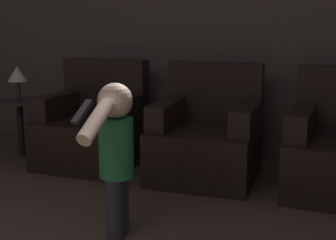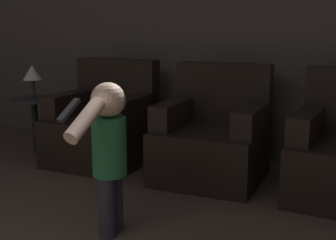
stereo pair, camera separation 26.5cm
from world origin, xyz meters
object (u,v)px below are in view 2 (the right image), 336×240
object	(u,v)px
armchair_left	(104,127)
armchair_middle	(213,139)
person_toddler	(108,147)
lamp	(32,73)

from	to	relation	value
armchair_left	armchair_middle	distance (m)	1.06
person_toddler	armchair_middle	bearing A→B (deg)	-16.25
armchair_middle	person_toddler	xyz separation A→B (m)	(-0.17, -1.25, 0.22)
armchair_left	armchair_middle	size ratio (longest dim) A/B	1.00
armchair_middle	lamp	bearing A→B (deg)	178.79
armchair_left	person_toddler	size ratio (longest dim) A/B	1.00
armchair_left	armchair_middle	xyz separation A→B (m)	(1.06, -0.00, 0.00)
lamp	person_toddler	bearing A→B (deg)	-36.02
armchair_left	armchair_middle	bearing A→B (deg)	-1.81
armchair_left	armchair_middle	world-z (taller)	same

